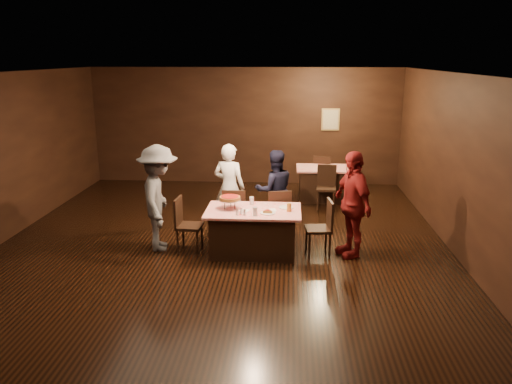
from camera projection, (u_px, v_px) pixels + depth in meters
room at (217, 129)px, 8.01m from camera, size 10.00×10.04×3.02m
main_table at (253, 231)px, 8.50m from camera, size 1.60×1.00×0.77m
back_table at (324, 184)px, 11.67m from camera, size 1.30×0.90×0.77m
chair_far_left at (235, 213)px, 9.23m from camera, size 0.43×0.43×0.95m
chair_far_right at (278, 213)px, 9.17m from camera, size 0.50×0.50×0.95m
chair_end_left at (189, 225)px, 8.55m from camera, size 0.45×0.45×0.95m
chair_end_right at (318, 228)px, 8.41m from camera, size 0.47×0.47×0.95m
chair_back_near at (326, 188)px, 10.97m from camera, size 0.45×0.45×0.95m
chair_back_far at (323, 174)px, 12.22m from camera, size 0.50×0.50×0.95m
diner_white_jacket at (229, 187)px, 9.53m from camera, size 0.70×0.56×1.69m
diner_navy_hoodie at (275, 190)px, 9.58m from camera, size 0.89×0.77×1.57m
diner_grey_knit at (159, 198)px, 8.54m from camera, size 0.89×1.30×1.84m
diner_red_shirt at (352, 204)px, 8.28m from camera, size 0.81×1.14×1.80m
pizza_stand at (230, 198)px, 8.43m from camera, size 0.38×0.38×0.22m
plate_with_slice at (268, 212)px, 8.20m from camera, size 0.25×0.25×0.06m
plate_empty at (286, 207)px, 8.51m from camera, size 0.25×0.25×0.01m
glass_front_left at (255, 211)px, 8.09m from camera, size 0.08×0.08×0.14m
glass_amber at (289, 207)px, 8.29m from camera, size 0.08×0.08×0.14m
glass_back at (252, 201)px, 8.67m from camera, size 0.08×0.08×0.14m
condiments at (241, 212)px, 8.13m from camera, size 0.17×0.10×0.09m
napkin_center at (271, 210)px, 8.38m from camera, size 0.19×0.19×0.01m
napkin_left at (244, 210)px, 8.36m from camera, size 0.21×0.21×0.01m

